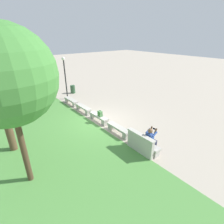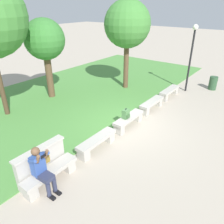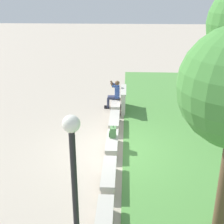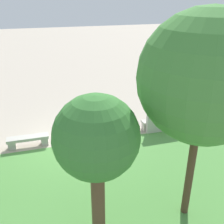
{
  "view_description": "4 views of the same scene",
  "coord_description": "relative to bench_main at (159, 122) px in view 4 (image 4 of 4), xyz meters",
  "views": [
    {
      "loc": [
        -8.44,
        5.7,
        5.23
      ],
      "look_at": [
        -1.16,
        -0.16,
        1.04
      ],
      "focal_mm": 28.0,
      "sensor_mm": 36.0,
      "label": 1
    },
    {
      "loc": [
        -6.52,
        -4.14,
        4.5
      ],
      "look_at": [
        -1.12,
        -0.01,
        1.1
      ],
      "focal_mm": 35.0,
      "sensor_mm": 36.0,
      "label": 2
    },
    {
      "loc": [
        9.58,
        0.45,
        5.33
      ],
      "look_at": [
        -1.34,
        -0.07,
        0.92
      ],
      "focal_mm": 50.0,
      "sensor_mm": 36.0,
      "label": 3
    },
    {
      "loc": [
        1.16,
        9.86,
        5.83
      ],
      "look_at": [
        -1.65,
        -0.06,
        1.08
      ],
      "focal_mm": 42.0,
      "sensor_mm": 36.0,
      "label": 4
    }
  ],
  "objects": [
    {
      "name": "ground_plane",
      "position": [
        3.9,
        0.0,
        -0.29
      ],
      "size": [
        80.0,
        80.0,
        0.0
      ],
      "primitive_type": "plane",
      "color": "#B2A593"
    },
    {
      "name": "grass_strip",
      "position": [
        3.9,
        4.38,
        -0.28
      ],
      "size": [
        21.45,
        8.0,
        0.03
      ],
      "primitive_type": "cube",
      "color": "#518E42",
      "rests_on": "ground"
    },
    {
      "name": "bench_main",
      "position": [
        0.0,
        0.0,
        0.0
      ],
      "size": [
        1.65,
        0.4,
        0.45
      ],
      "color": "#B7B2A8",
      "rests_on": "ground"
    },
    {
      "name": "bench_near",
      "position": [
        1.95,
        0.0,
        0.0
      ],
      "size": [
        1.65,
        0.4,
        0.45
      ],
      "color": "#B7B2A8",
      "rests_on": "ground"
    },
    {
      "name": "bench_mid",
      "position": [
        3.9,
        0.0,
        0.0
      ],
      "size": [
        1.65,
        0.4,
        0.45
      ],
      "color": "#B7B2A8",
      "rests_on": "ground"
    },
    {
      "name": "bench_far",
      "position": [
        5.85,
        0.0,
        0.0
      ],
      "size": [
        1.65,
        0.4,
        0.45
      ],
      "color": "#B7B2A8",
      "rests_on": "ground"
    },
    {
      "name": "backrest_wall_with_plaque",
      "position": [
        -0.0,
        0.34,
        0.23
      ],
      "size": [
        1.57,
        0.24,
        1.01
      ],
      "color": "#B7B2A8",
      "rests_on": "ground"
    },
    {
      "name": "person_photographer",
      "position": [
        -0.28,
        -0.08,
        0.44
      ],
      "size": [
        0.48,
        0.73,
        1.32
      ],
      "color": "black",
      "rests_on": "ground"
    },
    {
      "name": "backpack",
      "position": [
        3.71,
        0.02,
        0.33
      ],
      "size": [
        0.28,
        0.24,
        0.43
      ],
      "color": "#4C7F47",
      "rests_on": "bench_mid"
    },
    {
      "name": "tree_behind_wall",
      "position": [
        1.49,
        4.94,
        3.76
      ],
      "size": [
        3.12,
        3.12,
        5.62
      ],
      "color": "#4C3826",
      "rests_on": "ground"
    },
    {
      "name": "tree_left_background",
      "position": [
        4.04,
        5.01,
        2.6
      ],
      "size": [
        1.95,
        1.95,
        3.93
      ],
      "color": "brown",
      "rests_on": "ground"
    }
  ]
}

